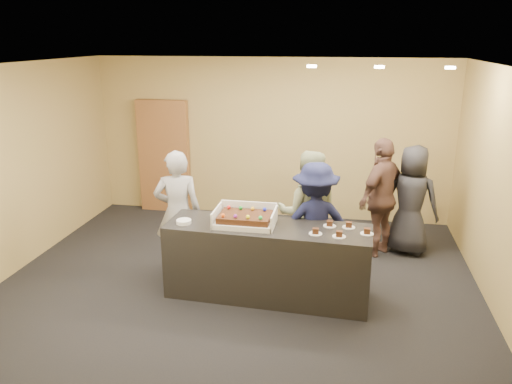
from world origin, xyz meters
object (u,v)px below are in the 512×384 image
at_px(storage_cabinet, 164,156).
at_px(person_sage_man, 308,213).
at_px(person_navy_man, 315,224).
at_px(person_server_grey, 178,213).
at_px(person_brown_extra, 382,197).
at_px(serving_counter, 268,261).
at_px(cake_box, 246,220).
at_px(person_dark_suit, 411,200).
at_px(plate_stack, 184,222).
at_px(sheet_cake, 245,217).

bearing_deg(storage_cabinet, person_sage_man, -37.31).
height_order(person_sage_man, person_navy_man, person_sage_man).
bearing_deg(person_server_grey, person_brown_extra, -173.80).
bearing_deg(storage_cabinet, person_brown_extra, -18.92).
height_order(serving_counter, person_navy_man, person_navy_man).
distance_m(serving_counter, storage_cabinet, 3.65).
bearing_deg(cake_box, person_dark_suit, 37.87).
bearing_deg(person_server_grey, plate_stack, 100.06).
height_order(person_server_grey, person_dark_suit, person_server_grey).
relative_size(plate_stack, person_server_grey, 0.11).
distance_m(plate_stack, person_navy_man, 1.62).
bearing_deg(serving_counter, storage_cabinet, 132.12).
xyz_separation_m(sheet_cake, person_brown_extra, (1.65, 1.52, -0.15)).
relative_size(sheet_cake, person_brown_extra, 0.35).
distance_m(person_navy_man, person_brown_extra, 1.36).
bearing_deg(person_dark_suit, plate_stack, 53.69).
xyz_separation_m(plate_stack, person_navy_man, (1.51, 0.57, -0.14)).
height_order(storage_cabinet, person_navy_man, storage_cabinet).
distance_m(plate_stack, person_brown_extra, 2.87).
xyz_separation_m(plate_stack, person_server_grey, (-0.26, 0.54, -0.09)).
bearing_deg(person_sage_man, person_dark_suit, -151.15).
relative_size(serving_counter, storage_cabinet, 1.21).
relative_size(serving_counter, cake_box, 3.40).
bearing_deg(person_server_grey, person_navy_man, 165.00).
bearing_deg(sheet_cake, person_dark_suit, 38.31).
relative_size(storage_cabinet, person_sage_man, 1.19).
bearing_deg(sheet_cake, person_sage_man, 46.57).
distance_m(person_brown_extra, person_dark_suit, 0.44).
relative_size(sheet_cake, plate_stack, 3.40).
bearing_deg(person_server_grey, cake_box, 140.90).
xyz_separation_m(serving_counter, person_dark_suit, (1.80, 1.64, 0.34)).
relative_size(person_sage_man, person_dark_suit, 1.04).
relative_size(cake_box, person_navy_man, 0.45).
height_order(sheet_cake, plate_stack, sheet_cake).
distance_m(cake_box, person_server_grey, 1.08).
bearing_deg(person_brown_extra, cake_box, -12.03).
height_order(cake_box, person_server_grey, person_server_grey).
xyz_separation_m(serving_counter, plate_stack, (-0.99, -0.09, 0.47)).
bearing_deg(person_sage_man, person_server_grey, 4.54).
xyz_separation_m(serving_counter, sheet_cake, (-0.27, -0.00, 0.55)).
relative_size(storage_cabinet, person_brown_extra, 1.16).
xyz_separation_m(storage_cabinet, person_dark_suit, (4.10, -1.14, -0.20)).
bearing_deg(person_navy_man, serving_counter, 29.01).
relative_size(person_server_grey, person_dark_suit, 1.04).
height_order(cake_box, person_sage_man, person_sage_man).
distance_m(cake_box, plate_stack, 0.73).
distance_m(plate_stack, person_sage_man, 1.62).
xyz_separation_m(person_navy_man, person_brown_extra, (0.87, 1.04, 0.07)).
relative_size(storage_cabinet, person_dark_suit, 1.25).
relative_size(storage_cabinet, person_server_grey, 1.20).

